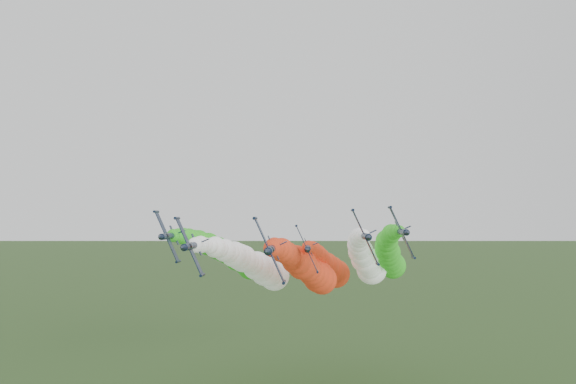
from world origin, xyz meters
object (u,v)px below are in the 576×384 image
at_px(jet_inner_right, 366,259).
at_px(jet_outer_right, 389,255).
at_px(jet_inner_left, 256,266).
at_px(jet_trail, 327,266).
at_px(jet_outer_left, 236,258).
at_px(jet_lead, 309,269).

bearing_deg(jet_inner_right, jet_outer_right, 41.34).
distance_m(jet_inner_left, jet_trail, 25.41).
xyz_separation_m(jet_inner_right, jet_outer_left, (-29.94, 4.90, -0.09)).
xyz_separation_m(jet_outer_left, jet_outer_right, (35.92, 0.36, 0.73)).
bearing_deg(jet_inner_right, jet_trail, 118.32).
bearing_deg(jet_inner_right, jet_outer_left, 170.70).
height_order(jet_inner_left, jet_outer_right, jet_outer_right).
height_order(jet_inner_right, jet_trail, jet_inner_right).
bearing_deg(jet_outer_left, jet_lead, -46.27).
xyz_separation_m(jet_inner_left, jet_trail, (15.93, 19.74, -1.55)).
bearing_deg(jet_inner_right, jet_lead, -134.13).
bearing_deg(jet_outer_left, jet_inner_left, -58.36).
xyz_separation_m(jet_inner_right, jet_trail, (-8.17, 15.15, -2.79)).
bearing_deg(jet_trail, jet_lead, -99.14).
height_order(jet_lead, jet_inner_left, jet_inner_left).
height_order(jet_lead, jet_trail, jet_lead).
distance_m(jet_outer_left, jet_outer_right, 35.93).
relative_size(jet_lead, jet_inner_right, 0.99).
xyz_separation_m(jet_lead, jet_inner_left, (-11.38, 8.52, -0.10)).
xyz_separation_m(jet_lead, jet_outer_left, (-17.23, 18.01, 1.05)).
bearing_deg(jet_trail, jet_inner_right, -61.68).
bearing_deg(jet_inner_left, jet_inner_right, 10.77).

